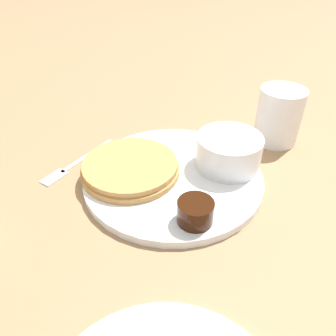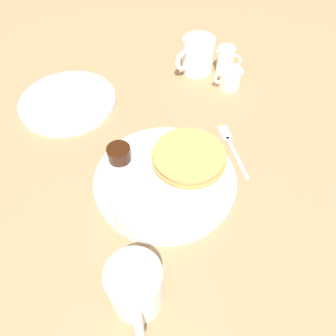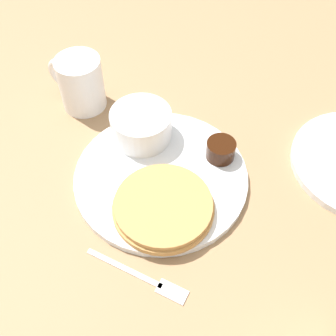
% 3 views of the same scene
% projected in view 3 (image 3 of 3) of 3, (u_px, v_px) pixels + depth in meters
% --- Properties ---
extents(ground_plane, '(4.00, 4.00, 0.00)m').
position_uv_depth(ground_plane, '(161.00, 179.00, 0.65)').
color(ground_plane, '#93704C').
extents(plate, '(0.27, 0.27, 0.01)m').
position_uv_depth(plate, '(161.00, 177.00, 0.65)').
color(plate, white).
rests_on(plate, ground_plane).
extents(pancake_stack, '(0.15, 0.15, 0.02)m').
position_uv_depth(pancake_stack, '(163.00, 206.00, 0.59)').
color(pancake_stack, '#B78447').
rests_on(pancake_stack, plate).
extents(bowl, '(0.10, 0.10, 0.05)m').
position_uv_depth(bowl, '(141.00, 124.00, 0.67)').
color(bowl, white).
rests_on(bowl, plate).
extents(syrup_cup, '(0.05, 0.05, 0.03)m').
position_uv_depth(syrup_cup, '(221.00, 150.00, 0.65)').
color(syrup_cup, black).
rests_on(syrup_cup, plate).
extents(butter_ramekin, '(0.04, 0.04, 0.04)m').
position_uv_depth(butter_ramekin, '(148.00, 121.00, 0.69)').
color(butter_ramekin, white).
rests_on(butter_ramekin, plate).
extents(coffee_mug, '(0.08, 0.11, 0.09)m').
position_uv_depth(coffee_mug, '(80.00, 83.00, 0.72)').
color(coffee_mug, white).
rests_on(coffee_mug, ground_plane).
extents(fork, '(0.03, 0.15, 0.00)m').
position_uv_depth(fork, '(148.00, 279.00, 0.55)').
color(fork, silver).
rests_on(fork, ground_plane).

